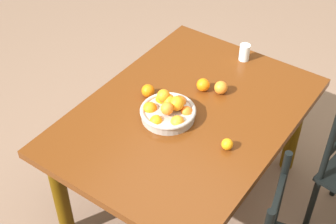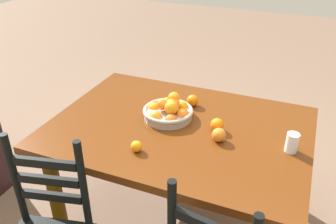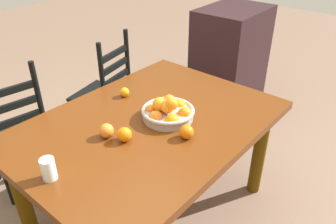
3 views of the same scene
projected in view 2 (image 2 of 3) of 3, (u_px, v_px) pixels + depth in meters
ground_plane at (177, 215)px, 2.45m from camera, size 12.00×12.00×0.00m
dining_table at (179, 140)px, 2.14m from camera, size 1.50×1.08×0.73m
fruit_bowl at (169, 111)px, 2.15m from camera, size 0.31×0.31×0.16m
orange_loose_0 at (193, 101)px, 2.29m from camera, size 0.08×0.08×0.08m
orange_loose_1 at (136, 146)px, 1.86m from camera, size 0.06×0.06×0.06m
orange_loose_2 at (217, 125)px, 2.03m from camera, size 0.08×0.08×0.08m
orange_loose_3 at (219, 135)px, 1.94m from camera, size 0.08×0.08×0.08m
drinking_glass at (292, 143)px, 1.85m from camera, size 0.07×0.07×0.11m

